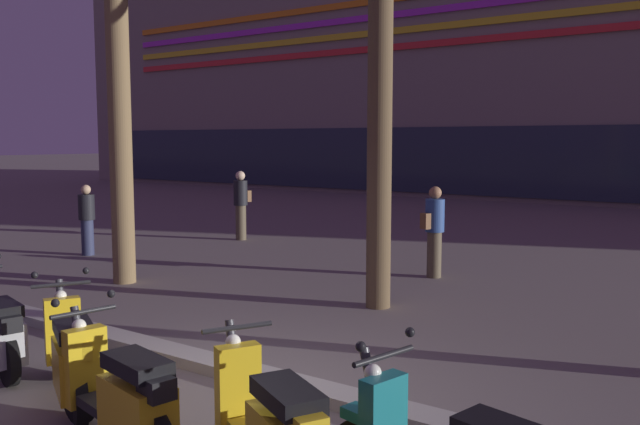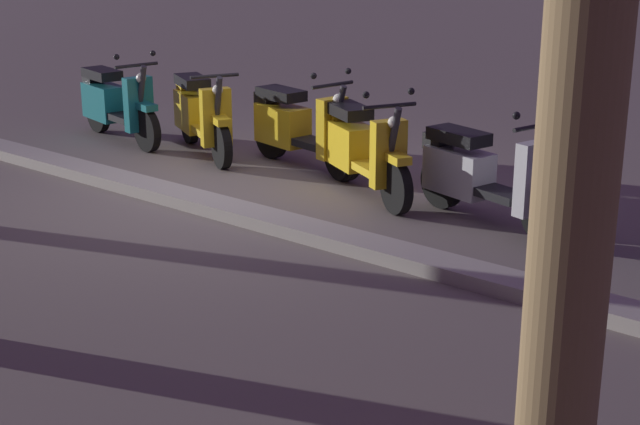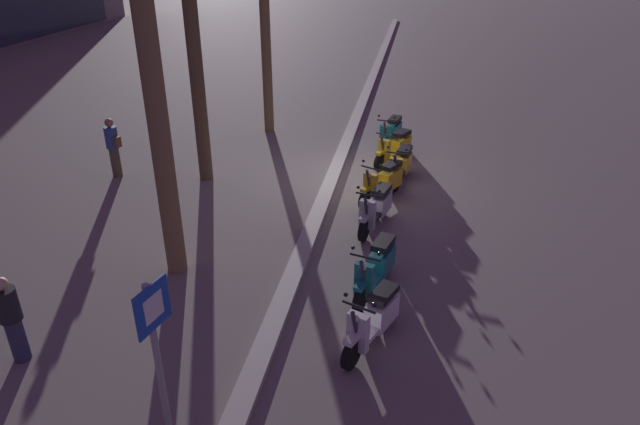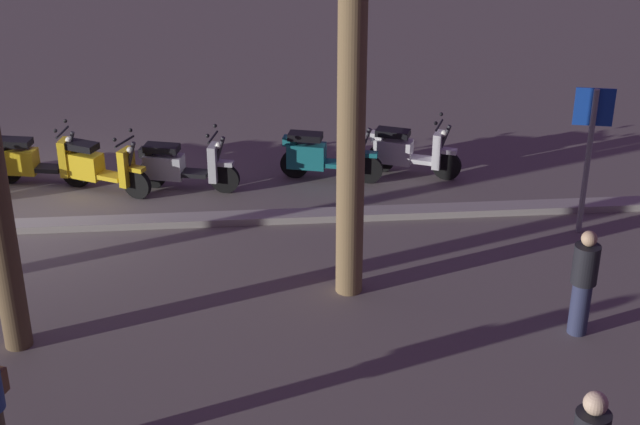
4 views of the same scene
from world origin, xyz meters
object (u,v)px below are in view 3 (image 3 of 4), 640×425
object	(u,v)px
scooter_teal_tail_end	(391,133)
scooter_white_last_in_row	(375,318)
scooter_yellow_mid_rear	(396,148)
crossing_sign	(157,346)
scooter_teal_mid_front	(377,266)
scooter_silver_far_back	(377,207)
scooter_yellow_mid_centre	(401,165)
pedestrian_window_shopping	(113,146)
scooter_yellow_second_in_line	(384,182)
palm_tree_near_sign	(144,13)
pedestrian_by_palm_tree	(11,318)

from	to	relation	value
scooter_teal_tail_end	scooter_white_last_in_row	bearing A→B (deg)	-178.05
scooter_yellow_mid_rear	crossing_sign	bearing A→B (deg)	167.09
scooter_teal_mid_front	scooter_teal_tail_end	xyz separation A→B (m)	(7.80, 0.22, -0.01)
scooter_silver_far_back	crossing_sign	world-z (taller)	crossing_sign
scooter_yellow_mid_centre	crossing_sign	bearing A→B (deg)	163.98
pedestrian_window_shopping	scooter_yellow_mid_centre	bearing A→B (deg)	-82.51
scooter_yellow_second_in_line	scooter_silver_far_back	bearing A→B (deg)	177.68
scooter_yellow_mid_centre	scooter_teal_tail_end	size ratio (longest dim) A/B	0.98
scooter_yellow_mid_centre	scooter_white_last_in_row	bearing A→B (deg)	179.08
scooter_teal_tail_end	crossing_sign	xyz separation A→B (m)	(-11.74, 2.18, 1.05)
palm_tree_near_sign	pedestrian_by_palm_tree	distance (m)	5.19
scooter_yellow_mid_centre	crossing_sign	world-z (taller)	crossing_sign
scooter_yellow_mid_centre	palm_tree_near_sign	size ratio (longest dim) A/B	0.27
scooter_yellow_second_in_line	palm_tree_near_sign	world-z (taller)	palm_tree_near_sign
scooter_yellow_mid_centre	scooter_yellow_second_in_line	bearing A→B (deg)	162.55
scooter_teal_mid_front	scooter_silver_far_back	bearing A→B (deg)	4.94
scooter_yellow_second_in_line	scooter_yellow_mid_rear	xyz separation A→B (m)	(2.50, -0.15, 0.00)
scooter_teal_mid_front	pedestrian_by_palm_tree	world-z (taller)	pedestrian_by_palm_tree
scooter_yellow_second_in_line	scooter_yellow_mid_centre	bearing A→B (deg)	-17.45
scooter_yellow_mid_rear	pedestrian_by_palm_tree	size ratio (longest dim) A/B	1.11
scooter_silver_far_back	scooter_yellow_second_in_line	bearing A→B (deg)	-2.32
scooter_teal_tail_end	pedestrian_by_palm_tree	distance (m)	11.90
scooter_teal_mid_front	scooter_yellow_mid_rear	world-z (taller)	scooter_teal_mid_front
scooter_silver_far_back	scooter_white_last_in_row	bearing A→B (deg)	-175.55
scooter_teal_mid_front	crossing_sign	xyz separation A→B (m)	(-3.95, 2.40, 1.04)
crossing_sign	scooter_yellow_second_in_line	bearing A→B (deg)	-15.80
palm_tree_near_sign	scooter_teal_tail_end	bearing A→B (deg)	-25.47
scooter_silver_far_back	scooter_teal_tail_end	size ratio (longest dim) A/B	0.98
scooter_yellow_mid_rear	palm_tree_near_sign	xyz separation A→B (m)	(-6.51, 3.94, 4.39)
scooter_yellow_second_in_line	pedestrian_by_palm_tree	xyz separation A→B (m)	(-6.92, 5.15, 0.32)
scooter_silver_far_back	scooter_teal_mid_front	bearing A→B (deg)	-175.06
scooter_teal_mid_front	scooter_teal_tail_end	distance (m)	7.80
scooter_teal_mid_front	palm_tree_near_sign	world-z (taller)	palm_tree_near_sign
scooter_white_last_in_row	pedestrian_window_shopping	distance (m)	9.45
scooter_white_last_in_row	scooter_yellow_mid_centre	distance (m)	6.68
palm_tree_near_sign	pedestrian_window_shopping	xyz separation A→B (m)	(4.17, 3.49, -3.99)
scooter_yellow_mid_centre	scooter_teal_tail_end	distance (m)	2.70
scooter_white_last_in_row	scooter_silver_far_back	xyz separation A→B (m)	(4.08, 0.32, -0.01)
scooter_silver_far_back	pedestrian_window_shopping	world-z (taller)	pedestrian_window_shopping
scooter_yellow_mid_centre	scooter_teal_tail_end	xyz separation A→B (m)	(2.66, 0.43, 0.00)
scooter_white_last_in_row	scooter_yellow_mid_centre	bearing A→B (deg)	-0.92
scooter_teal_mid_front	scooter_white_last_in_row	bearing A→B (deg)	-176.35
palm_tree_near_sign	crossing_sign	bearing A→B (deg)	-158.33
scooter_silver_far_back	pedestrian_by_palm_tree	xyz separation A→B (m)	(-5.48, 5.10, 0.34)
scooter_teal_mid_front	palm_tree_near_sign	bearing A→B (deg)	90.60
scooter_silver_far_back	pedestrian_by_palm_tree	bearing A→B (deg)	137.07
scooter_teal_mid_front	scooter_yellow_mid_centre	distance (m)	5.14
scooter_yellow_mid_centre	palm_tree_near_sign	distance (m)	7.96
scooter_yellow_second_in_line	scooter_white_last_in_row	bearing A→B (deg)	-177.31
scooter_white_last_in_row	scooter_yellow_mid_centre	xyz separation A→B (m)	(6.68, -0.11, 0.01)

